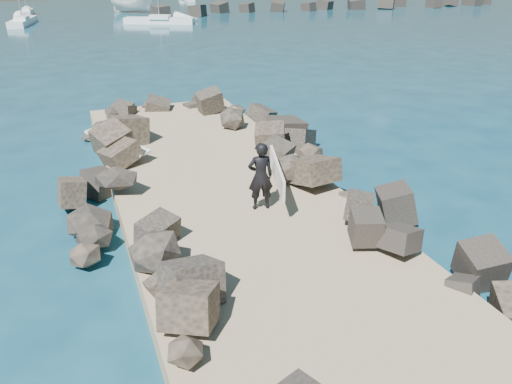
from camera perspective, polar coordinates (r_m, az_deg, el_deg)
ground at (r=13.21m, az=-1.56°, el=-4.19°), size 800.00×800.00×0.00m
jetty at (r=11.45m, az=1.81°, el=-7.44°), size 6.00×26.00×0.60m
riprap_left at (r=11.15m, az=-13.24°, el=-7.95°), size 2.60×22.00×1.00m
riprap_right at (r=12.97m, az=12.87°, el=-2.94°), size 2.60×22.00×1.00m
breakwater_secondary at (r=76.69m, az=10.11°, el=20.27°), size 52.00×4.00×1.20m
surfboard_resting at (r=16.71m, az=-15.48°, el=5.21°), size 1.93×2.06×0.08m
boat_imported at (r=73.02m, az=-13.97°, el=20.21°), size 6.55×5.28×2.41m
surfer_with_board at (r=12.59m, az=0.79°, el=1.88°), size 1.11×2.16×1.78m
sailboat_a at (r=62.76m, az=-25.11°, el=17.22°), size 2.91×7.64×8.97m
sailboat_b at (r=73.96m, az=-24.71°, el=18.15°), size 1.46×5.57×6.82m
sailboat_c at (r=59.45m, az=-10.98°, el=18.69°), size 7.70×4.88×9.25m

